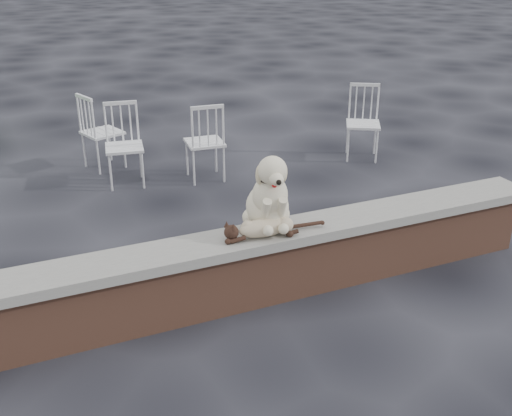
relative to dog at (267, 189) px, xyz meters
name	(u,v)px	position (x,y,z in m)	size (l,w,h in m)	color
ground	(197,312)	(-0.63, -0.09, -0.90)	(60.00, 60.00, 0.00)	black
brick_wall	(196,284)	(-0.63, -0.09, -0.65)	(6.00, 0.30, 0.50)	brown
capstone	(195,251)	(-0.63, -0.09, -0.36)	(6.20, 0.40, 0.08)	slate
dog	(267,189)	(0.00, 0.00, 0.00)	(0.41, 0.55, 0.63)	beige
cat	(266,226)	(-0.08, -0.15, -0.23)	(0.96, 0.23, 0.16)	tan
chair_e	(102,131)	(-0.68, 3.44, -0.43)	(0.56, 0.56, 0.94)	white
chair_d	(363,123)	(2.47, 2.47, -0.43)	(0.56, 0.56, 0.94)	white
chair_c	(205,141)	(0.35, 2.57, -0.43)	(0.56, 0.56, 0.94)	white
chair_b	(124,146)	(-0.55, 2.76, -0.43)	(0.56, 0.56, 0.94)	white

